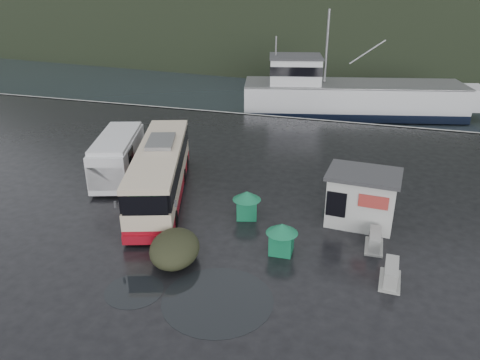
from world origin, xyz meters
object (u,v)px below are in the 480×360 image
(white_van, at_px, (120,177))
(dome_tent, at_px, (175,260))
(jersey_barrier_b, at_px, (390,282))
(waste_bin_right, at_px, (247,217))
(coach_bus, at_px, (162,196))
(fishing_trawler, at_px, (352,102))
(waste_bin_left, at_px, (281,252))
(jersey_barrier_a, at_px, (374,248))
(ticket_kiosk, at_px, (359,222))

(white_van, distance_m, dome_tent, 10.54)
(jersey_barrier_b, bearing_deg, waste_bin_right, 152.67)
(coach_bus, height_order, waste_bin_right, coach_bus)
(white_van, xyz_separation_m, fishing_trawler, (12.56, 23.91, 0.00))
(dome_tent, bearing_deg, jersey_barrier_b, 6.71)
(coach_bus, distance_m, dome_tent, 6.80)
(waste_bin_left, bearing_deg, coach_bus, 153.90)
(white_van, distance_m, waste_bin_right, 9.58)
(coach_bus, bearing_deg, jersey_barrier_b, -39.28)
(waste_bin_right, distance_m, fishing_trawler, 26.96)
(jersey_barrier_a, height_order, fishing_trawler, fishing_trawler)
(white_van, relative_size, dome_tent, 2.13)
(coach_bus, xyz_separation_m, jersey_barrier_b, (12.65, -4.79, 0.00))
(waste_bin_left, xyz_separation_m, waste_bin_right, (-2.47, 2.82, 0.00))
(waste_bin_right, relative_size, jersey_barrier_b, 0.88)
(waste_bin_left, xyz_separation_m, jersey_barrier_b, (4.82, -0.95, 0.00))
(white_van, xyz_separation_m, dome_tent, (7.21, -7.68, 0.00))
(waste_bin_right, xyz_separation_m, dome_tent, (-1.93, -4.85, 0.00))
(dome_tent, distance_m, fishing_trawler, 32.04)
(jersey_barrier_b, bearing_deg, coach_bus, 159.28)
(coach_bus, xyz_separation_m, waste_bin_right, (5.37, -1.02, 0.00))
(white_van, height_order, jersey_barrier_b, white_van)
(coach_bus, relative_size, waste_bin_left, 7.60)
(waste_bin_right, height_order, jersey_barrier_b, waste_bin_right)
(jersey_barrier_b, bearing_deg, fishing_trawler, 97.23)
(waste_bin_left, distance_m, jersey_barrier_b, 4.91)
(ticket_kiosk, relative_size, jersey_barrier_a, 2.18)
(dome_tent, relative_size, jersey_barrier_b, 1.83)
(white_van, relative_size, jersey_barrier_a, 4.05)
(white_van, xyz_separation_m, waste_bin_left, (11.61, -5.65, 0.00))
(white_van, relative_size, fishing_trawler, 0.26)
(dome_tent, height_order, ticket_kiosk, ticket_kiosk)
(waste_bin_left, relative_size, jersey_barrier_b, 0.87)
(dome_tent, distance_m, jersey_barrier_b, 9.28)
(fishing_trawler, bearing_deg, ticket_kiosk, -98.16)
(white_van, distance_m, jersey_barrier_b, 17.71)
(white_van, height_order, jersey_barrier_a, white_van)
(coach_bus, xyz_separation_m, ticket_kiosk, (11.09, 0.12, 0.00))
(dome_tent, xyz_separation_m, fishing_trawler, (5.35, 31.59, 0.00))
(coach_bus, xyz_separation_m, waste_bin_left, (7.84, -3.84, 0.00))
(dome_tent, height_order, jersey_barrier_a, dome_tent)
(jersey_barrier_b, distance_m, fishing_trawler, 30.75)
(ticket_kiosk, distance_m, jersey_barrier_b, 5.15)
(coach_bus, height_order, jersey_barrier_b, coach_bus)
(coach_bus, bearing_deg, fishing_trawler, 52.58)
(waste_bin_right, height_order, ticket_kiosk, ticket_kiosk)
(fishing_trawler, bearing_deg, dome_tent, -112.92)
(white_van, bearing_deg, waste_bin_right, -35.14)
(waste_bin_right, distance_m, dome_tent, 5.22)
(waste_bin_left, relative_size, waste_bin_right, 0.99)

